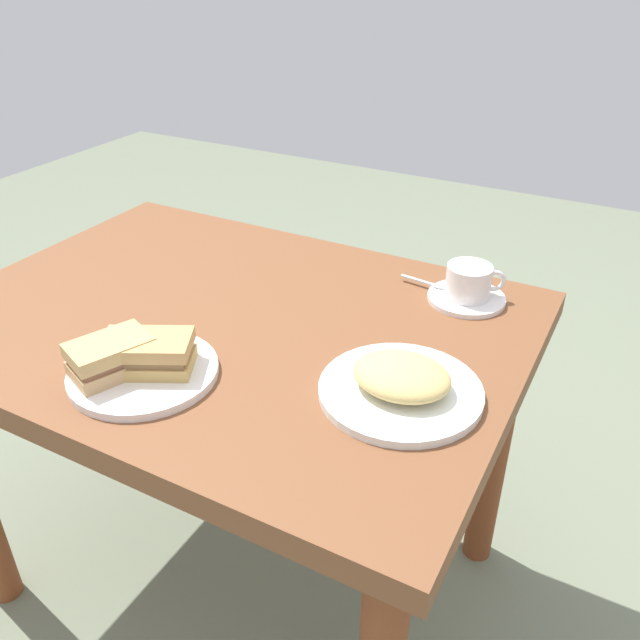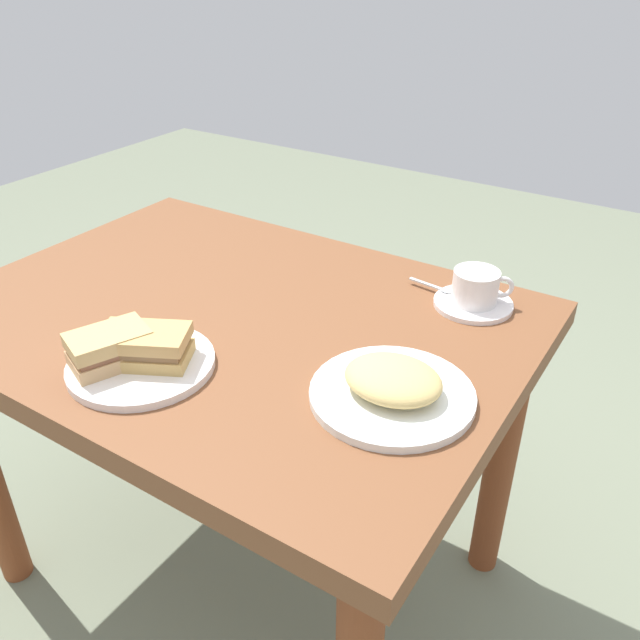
# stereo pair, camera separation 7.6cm
# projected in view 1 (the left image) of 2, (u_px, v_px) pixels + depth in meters

# --- Properties ---
(ground_plane) EXTENTS (6.00, 6.00, 0.00)m
(ground_plane) POSITION_uv_depth(u_px,v_px,m) (250.00, 570.00, 1.60)
(ground_plane) COLOR slate
(dining_table) EXTENTS (1.08, 0.78, 0.72)m
(dining_table) POSITION_uv_depth(u_px,v_px,m) (233.00, 363.00, 1.29)
(dining_table) COLOR brown
(dining_table) RESTS_ON ground_plane
(sandwich_plate) EXTENTS (0.24, 0.24, 0.01)m
(sandwich_plate) POSITION_uv_depth(u_px,v_px,m) (144.00, 372.00, 1.06)
(sandwich_plate) COLOR white
(sandwich_plate) RESTS_ON dining_table
(sandwich_front) EXTENTS (0.16, 0.14, 0.06)m
(sandwich_front) POSITION_uv_depth(u_px,v_px,m) (148.00, 353.00, 1.05)
(sandwich_front) COLOR tan
(sandwich_front) RESTS_ON sandwich_plate
(sandwich_back) EXTENTS (0.12, 0.15, 0.06)m
(sandwich_back) POSITION_uv_depth(u_px,v_px,m) (111.00, 357.00, 1.04)
(sandwich_back) COLOR tan
(sandwich_back) RESTS_ON sandwich_plate
(coffee_saucer) EXTENTS (0.15, 0.15, 0.01)m
(coffee_saucer) POSITION_uv_depth(u_px,v_px,m) (466.00, 298.00, 1.28)
(coffee_saucer) COLOR white
(coffee_saucer) RESTS_ON dining_table
(coffee_cup) EXTENTS (0.11, 0.09, 0.06)m
(coffee_cup) POSITION_uv_depth(u_px,v_px,m) (469.00, 280.00, 1.26)
(coffee_cup) COLOR white
(coffee_cup) RESTS_ON coffee_saucer
(spoon) EXTENTS (0.10, 0.03, 0.01)m
(spoon) POSITION_uv_depth(u_px,v_px,m) (430.00, 284.00, 1.31)
(spoon) COLOR silver
(spoon) RESTS_ON coffee_saucer
(side_plate) EXTENTS (0.26, 0.26, 0.01)m
(side_plate) POSITION_uv_depth(u_px,v_px,m) (400.00, 391.00, 1.02)
(side_plate) COLOR white
(side_plate) RESTS_ON dining_table
(side_food_pile) EXTENTS (0.15, 0.13, 0.04)m
(side_food_pile) POSITION_uv_depth(u_px,v_px,m) (402.00, 376.00, 1.00)
(side_food_pile) COLOR tan
(side_food_pile) RESTS_ON side_plate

